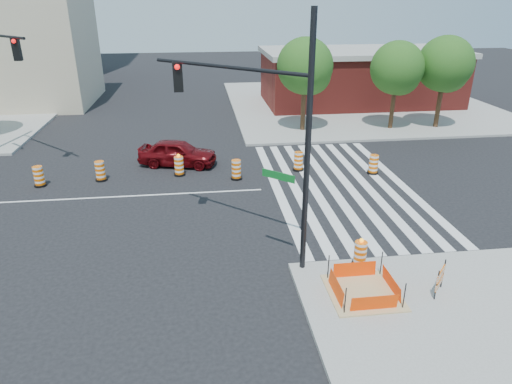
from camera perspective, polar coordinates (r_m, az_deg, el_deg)
ground at (r=22.56m, az=-17.26°, el=-0.59°), size 120.00×120.00×0.00m
sidewalk_ne at (r=41.71m, az=12.53°, el=10.80°), size 22.00×22.00×0.15m
crosswalk_east at (r=23.19m, az=10.35°, el=0.79°), size 6.75×13.50×0.01m
lane_centerline at (r=22.56m, az=-17.26°, el=-0.58°), size 14.00×0.12×0.01m
excavation_pit at (r=15.02m, az=13.26°, el=-11.97°), size 2.20×2.20×0.90m
brick_storefront at (r=41.30m, az=12.80°, el=13.83°), size 16.50×8.50×4.60m
beige_midrise at (r=45.50m, az=-29.23°, el=15.82°), size 14.00×10.00×10.00m
red_coupe at (r=25.76m, az=-9.77°, el=4.86°), size 4.58×2.75×1.46m
signal_pole_se at (r=14.88m, az=0.64°, el=9.19°), size 4.78×4.34×8.35m
pit_drum at (r=16.17m, az=12.89°, el=-7.62°), size 0.54×0.54×1.06m
barricade at (r=15.47m, az=22.05°, el=-9.92°), size 0.61×0.67×1.02m
tree_north_c at (r=31.50m, az=6.19°, el=15.02°), size 3.73×3.73×6.34m
tree_north_d at (r=33.20m, az=17.23°, el=14.25°), size 3.57×3.57×6.07m
tree_north_e at (r=34.57m, az=22.56°, el=14.22°), size 3.75×3.75×6.38m
median_drum_2 at (r=25.05m, az=-25.49°, el=1.70°), size 0.60×0.60×1.02m
median_drum_3 at (r=24.64m, az=-18.88°, el=2.43°), size 0.60×0.60×1.02m
median_drum_4 at (r=24.34m, az=-9.59°, el=3.17°), size 0.60×0.60×1.18m
median_drum_5 at (r=23.52m, az=-2.47°, el=2.73°), size 0.60×0.60×1.02m
median_drum_6 at (r=24.82m, az=5.32°, el=3.77°), size 0.60×0.60×1.02m
median_drum_7 at (r=25.03m, az=14.46°, el=3.28°), size 0.60×0.60×1.02m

